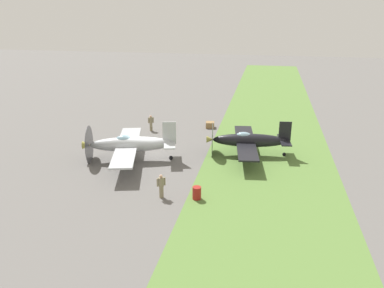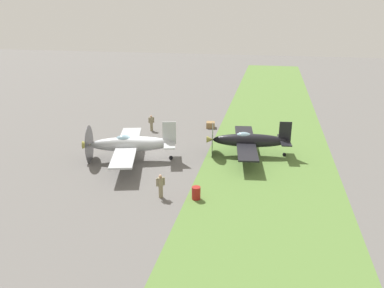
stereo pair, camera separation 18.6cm
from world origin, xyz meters
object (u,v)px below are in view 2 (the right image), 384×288
(airplane_lead, at_px, (130,144))
(ground_crew_mechanic, at_px, (161,185))
(ground_crew_chief, at_px, (151,123))
(fuel_drum, at_px, (196,193))
(supply_crate, at_px, (211,125))
(airplane_wingman, at_px, (248,140))

(airplane_lead, distance_m, ground_crew_mechanic, 7.55)
(airplane_lead, xyz_separation_m, ground_crew_mechanic, (-6.06, -4.45, -0.58))
(airplane_lead, relative_size, ground_crew_chief, 5.81)
(ground_crew_mechanic, xyz_separation_m, fuel_drum, (0.28, -2.44, -0.46))
(supply_crate, bearing_deg, airplane_wingman, -148.81)
(ground_crew_mechanic, relative_size, fuel_drum, 1.92)
(airplane_wingman, bearing_deg, ground_crew_chief, 56.77)
(airplane_wingman, xyz_separation_m, fuel_drum, (-9.09, 2.92, -0.94))
(supply_crate, bearing_deg, airplane_lead, 154.19)
(airplane_lead, bearing_deg, ground_crew_mechanic, -158.59)
(airplane_lead, xyz_separation_m, supply_crate, (10.85, -5.25, -1.17))
(ground_crew_chief, height_order, supply_crate, ground_crew_chief)
(ground_crew_mechanic, bearing_deg, fuel_drum, 153.73)
(airplane_wingman, distance_m, fuel_drum, 9.60)
(fuel_drum, relative_size, supply_crate, 1.00)
(airplane_lead, relative_size, fuel_drum, 11.17)
(airplane_lead, xyz_separation_m, airplane_wingman, (3.30, -9.82, -0.11))
(ground_crew_chief, relative_size, ground_crew_mechanic, 1.00)
(airplane_lead, height_order, ground_crew_chief, airplane_lead)
(ground_crew_mechanic, relative_size, supply_crate, 1.92)
(airplane_lead, relative_size, airplane_wingman, 1.07)
(airplane_wingman, bearing_deg, supply_crate, 24.05)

